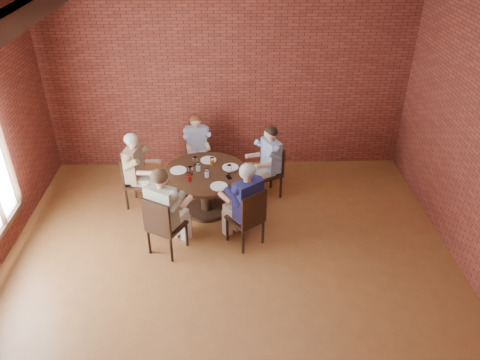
{
  "coord_description": "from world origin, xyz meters",
  "views": [
    {
      "loc": [
        0.0,
        -4.46,
        4.54
      ],
      "look_at": [
        0.16,
        1.0,
        1.15
      ],
      "focal_mm": 35.0,
      "sensor_mm": 36.0,
      "label": 1
    }
  ],
  "objects_px": {
    "diner_a": "(268,163)",
    "chair_e": "(249,217)",
    "dining_table": "(206,184)",
    "chair_b": "(197,153)",
    "chair_c": "(134,178)",
    "diner_c": "(138,171)",
    "smartphone": "(229,177)",
    "diner_e": "(245,204)",
    "chair_d": "(162,224)",
    "chair_a": "(272,169)",
    "diner_b": "(197,148)",
    "diner_d": "(165,211)"
  },
  "relations": [
    {
      "from": "chair_a",
      "to": "diner_a",
      "type": "height_order",
      "value": "diner_a"
    },
    {
      "from": "chair_a",
      "to": "diner_d",
      "type": "bearing_deg",
      "value": -72.57
    },
    {
      "from": "diner_c",
      "to": "diner_d",
      "type": "distance_m",
      "value": 1.32
    },
    {
      "from": "dining_table",
      "to": "diner_b",
      "type": "relative_size",
      "value": 1.12
    },
    {
      "from": "diner_e",
      "to": "smartphone",
      "type": "relative_size",
      "value": 10.38
    },
    {
      "from": "dining_table",
      "to": "chair_d",
      "type": "bearing_deg",
      "value": -119.23
    },
    {
      "from": "dining_table",
      "to": "chair_b",
      "type": "xyz_separation_m",
      "value": [
        -0.2,
        1.16,
        -0.05
      ]
    },
    {
      "from": "chair_b",
      "to": "chair_c",
      "type": "xyz_separation_m",
      "value": [
        -0.99,
        -0.91,
        0.02
      ]
    },
    {
      "from": "chair_c",
      "to": "chair_d",
      "type": "bearing_deg",
      "value": -142.82
    },
    {
      "from": "diner_e",
      "to": "chair_a",
      "type": "bearing_deg",
      "value": -147.75
    },
    {
      "from": "diner_c",
      "to": "chair_d",
      "type": "relative_size",
      "value": 1.36
    },
    {
      "from": "chair_c",
      "to": "chair_d",
      "type": "distance_m",
      "value": 1.42
    },
    {
      "from": "chair_c",
      "to": "diner_c",
      "type": "bearing_deg",
      "value": -90.0
    },
    {
      "from": "chair_c",
      "to": "chair_d",
      "type": "relative_size",
      "value": 0.96
    },
    {
      "from": "diner_c",
      "to": "diner_d",
      "type": "height_order",
      "value": "diner_d"
    },
    {
      "from": "diner_a",
      "to": "chair_d",
      "type": "bearing_deg",
      "value": -71.15
    },
    {
      "from": "chair_b",
      "to": "smartphone",
      "type": "distance_m",
      "value": 1.47
    },
    {
      "from": "diner_a",
      "to": "diner_d",
      "type": "bearing_deg",
      "value": -71.92
    },
    {
      "from": "diner_a",
      "to": "chair_e",
      "type": "height_order",
      "value": "diner_a"
    },
    {
      "from": "chair_c",
      "to": "chair_e",
      "type": "relative_size",
      "value": 0.97
    },
    {
      "from": "diner_a",
      "to": "chair_b",
      "type": "relative_size",
      "value": 1.48
    },
    {
      "from": "chair_d",
      "to": "diner_b",
      "type": "bearing_deg",
      "value": -71.17
    },
    {
      "from": "chair_c",
      "to": "chair_a",
      "type": "bearing_deg",
      "value": -72.17
    },
    {
      "from": "diner_a",
      "to": "diner_e",
      "type": "xyz_separation_m",
      "value": [
        -0.43,
        -1.27,
        0.03
      ]
    },
    {
      "from": "diner_c",
      "to": "smartphone",
      "type": "height_order",
      "value": "diner_c"
    },
    {
      "from": "dining_table",
      "to": "chair_a",
      "type": "bearing_deg",
      "value": 24.08
    },
    {
      "from": "chair_a",
      "to": "chair_d",
      "type": "bearing_deg",
      "value": -71.8
    },
    {
      "from": "diner_d",
      "to": "chair_e",
      "type": "distance_m",
      "value": 1.2
    },
    {
      "from": "chair_c",
      "to": "diner_e",
      "type": "height_order",
      "value": "diner_e"
    },
    {
      "from": "chair_e",
      "to": "smartphone",
      "type": "distance_m",
      "value": 0.8
    },
    {
      "from": "diner_a",
      "to": "diner_b",
      "type": "height_order",
      "value": "diner_a"
    },
    {
      "from": "diner_a",
      "to": "diner_c",
      "type": "bearing_deg",
      "value": -107.96
    },
    {
      "from": "chair_a",
      "to": "chair_b",
      "type": "xyz_separation_m",
      "value": [
        -1.3,
        0.66,
        -0.02
      ]
    },
    {
      "from": "chair_a",
      "to": "smartphone",
      "type": "distance_m",
      "value": 1.02
    },
    {
      "from": "smartphone",
      "to": "chair_e",
      "type": "bearing_deg",
      "value": -86.88
    },
    {
      "from": "chair_d",
      "to": "diner_c",
      "type": "bearing_deg",
      "value": -38.11
    },
    {
      "from": "diner_d",
      "to": "diner_e",
      "type": "distance_m",
      "value": 1.14
    },
    {
      "from": "chair_e",
      "to": "diner_e",
      "type": "relative_size",
      "value": 0.7
    },
    {
      "from": "diner_b",
      "to": "diner_e",
      "type": "xyz_separation_m",
      "value": [
        0.79,
        -1.89,
        0.07
      ]
    },
    {
      "from": "diner_c",
      "to": "chair_e",
      "type": "bearing_deg",
      "value": -110.44
    },
    {
      "from": "chair_a",
      "to": "smartphone",
      "type": "xyz_separation_m",
      "value": [
        -0.73,
        -0.66,
        0.26
      ]
    },
    {
      "from": "diner_b",
      "to": "diner_d",
      "type": "height_order",
      "value": "diner_d"
    },
    {
      "from": "chair_b",
      "to": "diner_d",
      "type": "bearing_deg",
      "value": -108.86
    },
    {
      "from": "diner_b",
      "to": "diner_c",
      "type": "bearing_deg",
      "value": -146.89
    },
    {
      "from": "chair_c",
      "to": "diner_d",
      "type": "xyz_separation_m",
      "value": [
        0.66,
        -1.2,
        0.19
      ]
    },
    {
      "from": "chair_c",
      "to": "diner_c",
      "type": "distance_m",
      "value": 0.18
    },
    {
      "from": "chair_a",
      "to": "chair_c",
      "type": "bearing_deg",
      "value": -107.98
    },
    {
      "from": "diner_e",
      "to": "chair_d",
      "type": "bearing_deg",
      "value": -25.61
    },
    {
      "from": "diner_c",
      "to": "smartphone",
      "type": "bearing_deg",
      "value": -93.24
    },
    {
      "from": "diner_c",
      "to": "diner_d",
      "type": "xyz_separation_m",
      "value": [
        0.57,
        -1.19,
        0.03
      ]
    }
  ]
}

